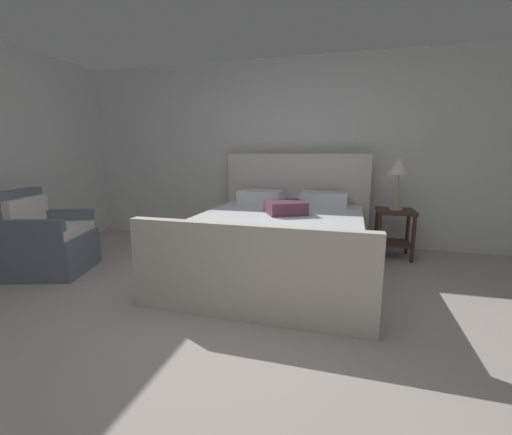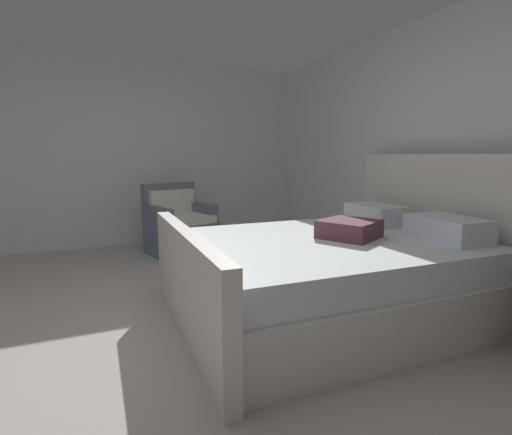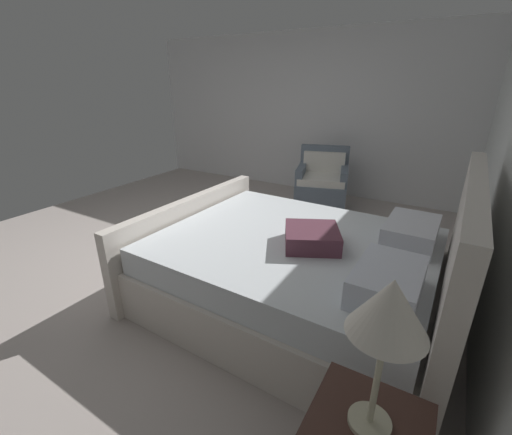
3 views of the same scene
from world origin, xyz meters
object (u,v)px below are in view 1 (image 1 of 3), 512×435
(bed, at_px, (279,239))
(armchair, at_px, (46,241))
(nightstand_right, at_px, (394,225))
(table_lamp_right, at_px, (399,168))

(bed, distance_m, armchair, 2.52)
(nightstand_right, height_order, armchair, armchair)
(nightstand_right, bearing_deg, armchair, -157.46)
(bed, distance_m, table_lamp_right, 1.71)
(armchair, bearing_deg, bed, 16.29)
(table_lamp_right, bearing_deg, nightstand_right, -126.87)
(armchair, bearing_deg, table_lamp_right, 22.54)
(nightstand_right, xyz_separation_m, table_lamp_right, (0.00, 0.00, 0.71))
(bed, height_order, nightstand_right, bed)
(bed, xyz_separation_m, nightstand_right, (1.29, 0.83, 0.05))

